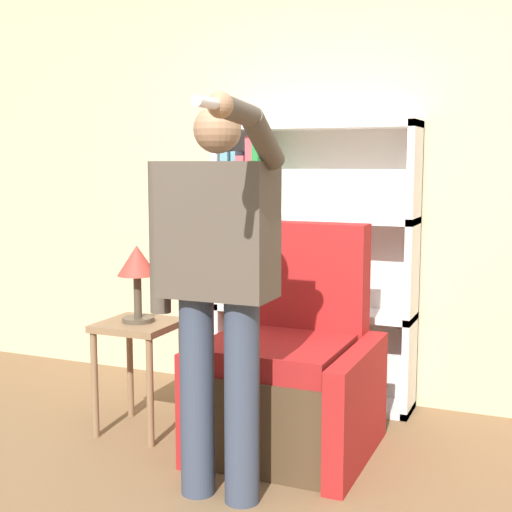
% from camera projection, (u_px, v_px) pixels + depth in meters
% --- Properties ---
extents(wall_back, '(8.00, 0.11, 2.80)m').
position_uv_depth(wall_back, '(343.00, 170.00, 4.30)').
color(wall_back, beige).
rests_on(wall_back, ground_plane).
extents(bookcase, '(1.22, 0.28, 1.68)m').
position_uv_depth(bookcase, '(293.00, 266.00, 4.32)').
color(bookcase, white).
rests_on(bookcase, ground_plane).
extents(armchair, '(0.82, 0.82, 1.13)m').
position_uv_depth(armchair, '(292.00, 378.00, 3.61)').
color(armchair, '#4C3823').
rests_on(armchair, ground_plane).
extents(person_standing, '(0.62, 0.78, 1.68)m').
position_uv_depth(person_standing, '(217.00, 277.00, 2.97)').
color(person_standing, '#384256').
rests_on(person_standing, ground_plane).
extents(side_table, '(0.39, 0.39, 0.60)m').
position_uv_depth(side_table, '(139.00, 344.00, 3.81)').
color(side_table, '#846647').
rests_on(side_table, ground_plane).
extents(table_lamp, '(0.21, 0.21, 0.41)m').
position_uv_depth(table_lamp, '(137.00, 267.00, 3.76)').
color(table_lamp, '#4C4233').
rests_on(table_lamp, side_table).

